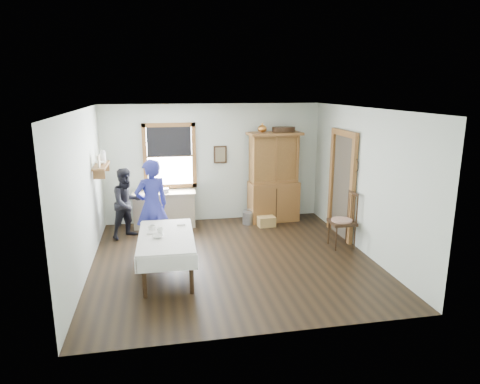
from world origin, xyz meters
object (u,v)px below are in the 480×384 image
Objects in this scene: dining_table at (167,255)px; spindle_chair at (342,220)px; china_hutch at (274,177)px; woman_blue at (152,209)px; work_counter at (165,209)px; wicker_basket at (266,221)px; figure_dark at (127,206)px; pail at (248,218)px.

spindle_chair is (3.39, 0.66, 0.21)m from dining_table.
china_hutch is 3.12m from woman_blue.
woman_blue is (-0.25, -1.48, 0.43)m from work_counter.
woman_blue is (-2.49, -1.03, 0.71)m from wicker_basket.
woman_blue reaches higher than work_counter.
work_counter is 1.56m from woman_blue.
woman_blue is 1.22× the size of figure_dark.
figure_dark is at bearing -171.75° from pail.
dining_table is 2.20m from figure_dark.
dining_table reaches higher than pail.
dining_table is 6.24× the size of pail.
pail is at bearing -28.47° from figure_dark.
dining_table is 1.57× the size of spindle_chair.
dining_table is at bearing 78.54° from woman_blue.
dining_table is 1.29× the size of figure_dark.
china_hutch is at bearing 1.88° from work_counter.
figure_dark is at bearing -177.59° from wicker_basket.
pail is at bearing 132.02° from spindle_chair.
spindle_chair is at bearing 149.76° from woman_blue.
woman_blue reaches higher than pail.
dining_table is at bearing -138.33° from china_hutch.
figure_dark is at bearing -140.16° from work_counter.
work_counter is at bearing 0.44° from figure_dark.
figure_dark reaches higher than dining_table.
china_hutch reaches higher than wicker_basket.
spindle_chair is (3.37, -1.96, 0.16)m from work_counter.
dining_table is 3.09m from pail.
spindle_chair is 0.68× the size of woman_blue.
woman_blue is (-2.76, -1.44, -0.21)m from china_hutch.
work_counter is at bearing 151.67° from spindle_chair.
spindle_chair is 3.66m from woman_blue.
pail is 0.17× the size of woman_blue.
china_hutch reaches higher than woman_blue.
woman_blue is (-2.13, -1.29, 0.68)m from pail.
dining_table is 3.46m from spindle_chair.
work_counter is 2.63m from dining_table.
pail is at bearing 144.83° from wicker_basket.
dining_table is 4.61× the size of wicker_basket.
spindle_chair is at bearing -53.29° from wicker_basket.
china_hutch is 5.48× the size of wicker_basket.
spindle_chair reaches higher than pail.
wicker_basket is 0.23× the size of woman_blue.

